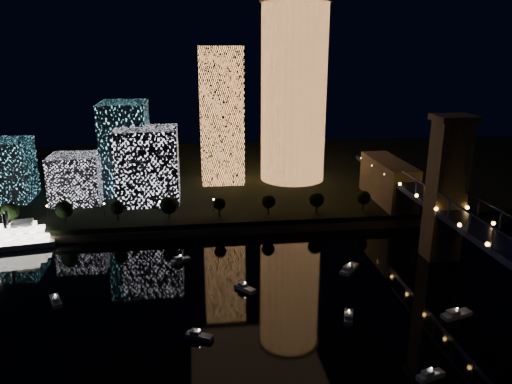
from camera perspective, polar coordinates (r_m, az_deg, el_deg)
ground at (r=127.22m, az=2.96°, el=-18.21°), size 520.00×520.00×0.00m
far_bank at (r=272.27m, az=-2.92°, el=1.90°), size 420.00×160.00×5.00m
seawall at (r=198.63m, az=-1.17°, el=-4.20°), size 420.00×6.00×3.00m
tower_cylindrical at (r=249.57m, az=4.33°, el=11.28°), size 34.00×34.00×87.12m
tower_rectangular at (r=246.86m, az=-3.99°, el=8.68°), size 20.61×20.61×65.58m
midrise_blocks at (r=233.16m, az=-16.82°, el=3.45°), size 84.31×43.16×41.41m
motorboats at (r=133.90m, az=0.96°, el=-15.79°), size 121.03×91.34×2.78m
esplanade_trees at (r=200.82m, az=-10.94°, el=-1.56°), size 165.62×6.92×8.96m
street_lamps at (r=206.99m, az=-10.95°, el=-1.42°), size 132.70×0.70×5.65m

